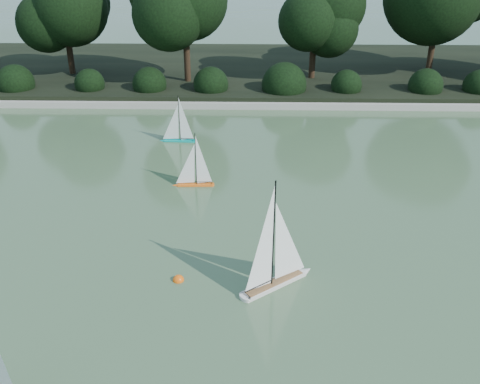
# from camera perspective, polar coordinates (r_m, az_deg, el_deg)

# --- Properties ---
(ground) EXTENTS (80.00, 80.00, 0.00)m
(ground) POSITION_cam_1_polar(r_m,az_deg,el_deg) (7.67, 8.28, -11.70)
(ground) COLOR #375131
(ground) RESTS_ON ground
(pond_coping) EXTENTS (40.00, 0.35, 0.18)m
(pond_coping) POSITION_cam_1_polar(r_m,az_deg,el_deg) (15.72, 4.75, 9.21)
(pond_coping) COLOR gray
(pond_coping) RESTS_ON ground
(far_bank) EXTENTS (40.00, 8.00, 0.30)m
(far_bank) POSITION_cam_1_polar(r_m,az_deg,el_deg) (19.56, 4.14, 12.83)
(far_bank) COLOR black
(far_bank) RESTS_ON ground
(tree_line) EXTENTS (26.31, 3.93, 4.39)m
(tree_line) POSITION_cam_1_polar(r_m,az_deg,el_deg) (17.69, 8.87, 19.37)
(tree_line) COLOR black
(tree_line) RESTS_ON ground
(shrub_hedge) EXTENTS (29.10, 1.10, 1.10)m
(shrub_hedge) POSITION_cam_1_polar(r_m,az_deg,el_deg) (16.48, 4.64, 11.32)
(shrub_hedge) COLOR black
(shrub_hedge) RESTS_ON ground
(sailboat_white_b) EXTENTS (1.16, 0.95, 1.82)m
(sailboat_white_b) POSITION_cam_1_polar(r_m,az_deg,el_deg) (7.84, 4.28, -7.98)
(sailboat_white_b) COLOR silver
(sailboat_white_b) RESTS_ON ground
(sailboat_orange) EXTENTS (0.87, 0.17, 1.19)m
(sailboat_orange) POSITION_cam_1_polar(r_m,az_deg,el_deg) (10.82, -5.20, 1.60)
(sailboat_orange) COLOR orange
(sailboat_orange) RESTS_ON ground
(sailboat_teal) EXTENTS (0.91, 0.20, 1.24)m
(sailboat_teal) POSITION_cam_1_polar(r_m,az_deg,el_deg) (13.19, -6.84, 6.19)
(sailboat_teal) COLOR #05978E
(sailboat_teal) RESTS_ON ground
(race_buoy) EXTENTS (0.17, 0.17, 0.17)m
(race_buoy) POSITION_cam_1_polar(r_m,az_deg,el_deg) (8.09, -6.59, -9.33)
(race_buoy) COLOR #F65B0C
(race_buoy) RESTS_ON ground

